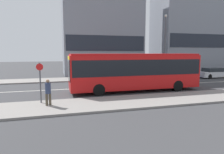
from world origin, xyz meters
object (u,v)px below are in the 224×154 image
at_px(parked_car_0, 179,74).
at_px(pedestrian_near_stop, 48,91).
at_px(city_bus, 135,70).
at_px(bus_stop_sign, 40,79).
at_px(parked_car_1, 214,73).
at_px(street_lamp, 165,40).

relative_size(parked_car_0, pedestrian_near_stop, 2.56).
xyz_separation_m(city_bus, bus_stop_sign, (-7.70, -2.70, -0.23)).
height_order(parked_car_0, parked_car_1, parked_car_0).
height_order(bus_stop_sign, street_lamp, street_lamp).
distance_m(city_bus, bus_stop_sign, 8.16).
bearing_deg(city_bus, bus_stop_sign, -160.76).
xyz_separation_m(pedestrian_near_stop, street_lamp, (14.55, 11.22, 3.96)).
bearing_deg(parked_car_0, street_lamp, 117.82).
xyz_separation_m(parked_car_1, pedestrian_near_stop, (-20.95, -9.34, 0.42)).
height_order(city_bus, street_lamp, street_lamp).
distance_m(pedestrian_near_stop, street_lamp, 18.80).
relative_size(parked_car_1, street_lamp, 0.55).
height_order(city_bus, parked_car_0, city_bus).
relative_size(parked_car_1, pedestrian_near_stop, 2.75).
distance_m(parked_car_1, pedestrian_near_stop, 22.94).
distance_m(pedestrian_near_stop, bus_stop_sign, 1.15).
height_order(parked_car_0, pedestrian_near_stop, pedestrian_near_stop).
bearing_deg(street_lamp, parked_car_1, -16.39).
relative_size(parked_car_0, street_lamp, 0.51).
bearing_deg(parked_car_1, parked_car_0, -178.95).
distance_m(city_bus, parked_car_0, 10.22).
bearing_deg(pedestrian_near_stop, city_bus, -159.99).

